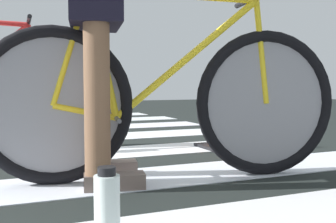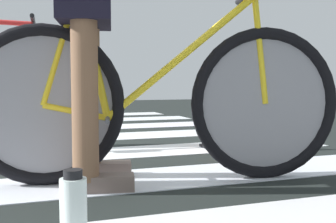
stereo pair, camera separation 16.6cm
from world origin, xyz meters
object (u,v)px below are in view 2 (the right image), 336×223
bicycle_1_of_2 (157,98)px  cyclist_1_of_2 (87,41)px  traffic_cone (237,120)px  water_bottle (74,214)px

bicycle_1_of_2 → cyclist_1_of_2: (-0.30, 0.06, 0.26)m
cyclist_1_of_2 → traffic_cone: size_ratio=2.25×
bicycle_1_of_2 → cyclist_1_of_2: 0.40m
bicycle_1_of_2 → traffic_cone: (0.78, 0.67, -0.18)m
bicycle_1_of_2 → water_bottle: (-0.45, -0.69, -0.28)m
water_bottle → bicycle_1_of_2: bearing=56.4°
cyclist_1_of_2 → water_bottle: bearing=-90.0°
cyclist_1_of_2 → water_bottle: 0.93m
water_bottle → traffic_cone: 1.83m
cyclist_1_of_2 → water_bottle: size_ratio=4.33×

